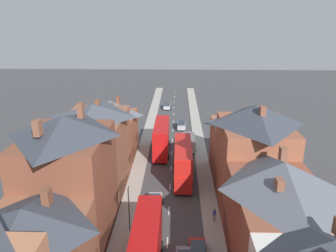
{
  "coord_description": "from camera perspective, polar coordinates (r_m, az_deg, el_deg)",
  "views": [
    {
      "loc": [
        0.94,
        -17.03,
        22.96
      ],
      "look_at": [
        -0.84,
        42.07,
        2.97
      ],
      "focal_mm": 35.0,
      "sensor_mm": 36.0,
      "label": 1
    }
  ],
  "objects": [
    {
      "name": "pavement_left",
      "position": [
        59.91,
        -4.2,
        -3.84
      ],
      "size": [
        2.2,
        104.0,
        0.14
      ],
      "primitive_type": "cube",
      "color": "#A8A399",
      "rests_on": "ground"
    },
    {
      "name": "pavement_right",
      "position": [
        59.75,
        5.6,
        -3.94
      ],
      "size": [
        2.2,
        104.0,
        0.14
      ],
      "primitive_type": "cube",
      "color": "#A8A399",
      "rests_on": "ground"
    },
    {
      "name": "centre_line_dashes",
      "position": [
        57.8,
        0.65,
        -4.73
      ],
      "size": [
        0.14,
        97.8,
        0.01
      ],
      "color": "silver",
      "rests_on": "ground"
    },
    {
      "name": "terrace_row_left",
      "position": [
        36.17,
        -16.67,
        -10.05
      ],
      "size": [
        8.0,
        50.73,
        14.36
      ],
      "color": "#B2704C",
      "rests_on": "ground"
    },
    {
      "name": "terrace_row_right",
      "position": [
        32.01,
        18.83,
        -14.39
      ],
      "size": [
        8.0,
        46.68,
        14.24
      ],
      "color": "brown",
      "rests_on": "ground"
    },
    {
      "name": "double_decker_bus_lead",
      "position": [
        57.07,
        -1.15,
        -1.99
      ],
      "size": [
        2.74,
        10.8,
        5.3
      ],
      "color": "red",
      "rests_on": "ground"
    },
    {
      "name": "double_decker_bus_mid_street",
      "position": [
        31.9,
        -3.86,
        -20.53
      ],
      "size": [
        2.74,
        10.8,
        5.3
      ],
      "color": "#B70F0F",
      "rests_on": "ground"
    },
    {
      "name": "double_decker_bus_far_approaching",
      "position": [
        48.09,
        2.59,
        -6.11
      ],
      "size": [
        2.74,
        10.8,
        5.3
      ],
      "color": "red",
      "rests_on": "ground"
    },
    {
      "name": "car_near_silver",
      "position": [
        69.8,
        2.34,
        0.2
      ],
      "size": [
        1.9,
        4.02,
        1.7
      ],
      "color": "#B7BABF",
      "rests_on": "ground"
    },
    {
      "name": "car_mid_black",
      "position": [
        41.91,
        -2.35,
        -13.21
      ],
      "size": [
        1.9,
        4.25,
        1.65
      ],
      "color": "#B7BABF",
      "rests_on": "ground"
    },
    {
      "name": "car_parked_left_b",
      "position": [
        84.84,
        -0.18,
        3.54
      ],
      "size": [
        1.9,
        3.85,
        1.59
      ],
      "color": "#B7BABF",
      "rests_on": "ground"
    },
    {
      "name": "delivery_van",
      "position": [
        59.1,
        3.7,
        -2.82
      ],
      "size": [
        2.2,
        5.2,
        2.41
      ],
      "color": "white",
      "rests_on": "ground"
    },
    {
      "name": "pedestrian_mid_right",
      "position": [
        39.77,
        8.08,
        -14.99
      ],
      "size": [
        0.36,
        0.22,
        1.61
      ],
      "color": "gray",
      "rests_on": "pavement_right"
    },
    {
      "name": "street_lamp",
      "position": [
        37.01,
        -6.8,
        -13.66
      ],
      "size": [
        0.2,
        1.12,
        5.5
      ],
      "color": "black",
      "rests_on": "ground"
    }
  ]
}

